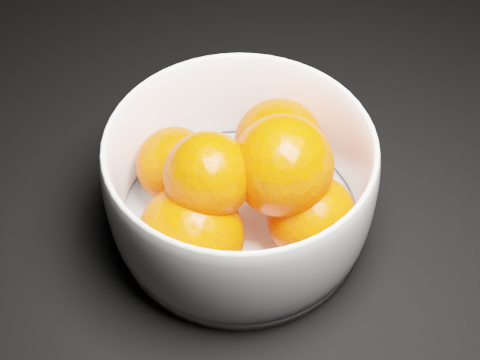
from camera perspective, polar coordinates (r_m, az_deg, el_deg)
bowl at (r=0.54m, az=0.00°, el=-0.37°), size 0.22×0.22×0.11m
orange_pile at (r=0.53m, az=0.31°, el=-0.45°), size 0.19×0.17×0.12m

